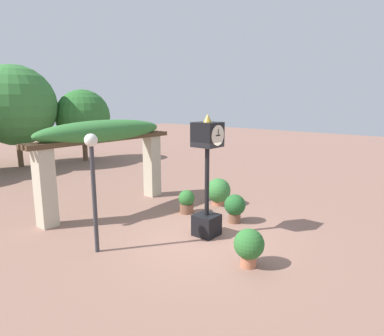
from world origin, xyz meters
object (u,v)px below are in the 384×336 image
(potted_plant_near_right, at_px, (249,246))
(potted_plant_far_left, at_px, (218,191))
(potted_plant_near_left, at_px, (187,201))
(potted_plant_far_right, at_px, (235,207))
(pedestal_clock, at_px, (207,175))
(lamp_post, at_px, (93,170))

(potted_plant_near_right, bearing_deg, potted_plant_far_left, 43.70)
(potted_plant_near_left, height_order, potted_plant_far_right, potted_plant_far_right)
(pedestal_clock, bearing_deg, potted_plant_far_left, 28.51)
(potted_plant_far_left, xyz_separation_m, lamp_post, (-4.80, 0.11, 1.49))
(potted_plant_near_left, bearing_deg, potted_plant_far_left, -12.71)
(potted_plant_near_left, bearing_deg, potted_plant_far_right, -81.56)
(potted_plant_near_left, distance_m, potted_plant_far_left, 1.36)
(pedestal_clock, xyz_separation_m, potted_plant_near_right, (-0.80, -1.74, -1.16))
(pedestal_clock, xyz_separation_m, lamp_post, (-2.45, 1.39, 0.34))
(potted_plant_far_left, relative_size, potted_plant_far_right, 1.10)
(potted_plant_near_left, relative_size, potted_plant_far_right, 0.88)
(potted_plant_near_right, bearing_deg, potted_plant_far_right, 38.87)
(potted_plant_near_left, relative_size, potted_plant_far_left, 0.80)
(lamp_post, bearing_deg, potted_plant_near_right, -62.34)
(potted_plant_far_right, bearing_deg, pedestal_clock, 177.35)
(pedestal_clock, height_order, potted_plant_far_left, pedestal_clock)
(potted_plant_far_left, distance_m, potted_plant_far_right, 1.72)
(potted_plant_near_right, height_order, potted_plant_far_left, potted_plant_far_left)
(potted_plant_near_left, bearing_deg, lamp_post, -176.99)
(lamp_post, bearing_deg, potted_plant_far_right, -21.31)
(potted_plant_near_left, xyz_separation_m, lamp_post, (-3.49, -0.18, 1.59))
(potted_plant_far_left, bearing_deg, potted_plant_far_right, -128.75)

